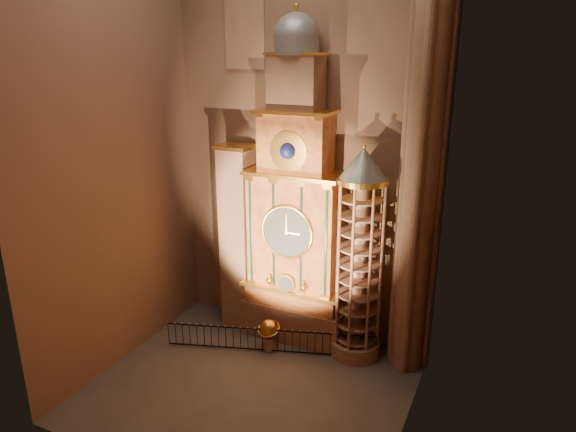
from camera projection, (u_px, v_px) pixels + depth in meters
The scene contains 11 objects.
floor at pixel (251, 387), 23.66m from camera, with size 14.00×14.00×0.00m, color #383330.
wall_back at pixel (304, 131), 25.46m from camera, with size 22.00×22.00×0.00m, color brown.
wall_left at pixel (109, 139), 23.10m from camera, with size 22.00×22.00×0.00m, color brown.
wall_right at pixel (423, 167), 17.47m from camera, with size 22.00×22.00×0.00m, color brown.
astronomical_clock at pixel (295, 219), 25.89m from camera, with size 5.60×2.41×16.70m.
portrait_tower at pixel (238, 238), 27.74m from camera, with size 1.80×1.60×10.20m.
stair_turret at pixel (359, 258), 24.69m from camera, with size 2.50×2.50×10.80m.
gothic_pier at pixel (425, 143), 22.14m from camera, with size 2.04×2.04×22.00m.
stained_glass_window at pixel (244, 14), 24.99m from camera, with size 2.20×0.14×5.20m.
celestial_globe at pixel (269, 332), 26.32m from camera, with size 1.32×1.27×1.70m.
iron_railing at pixel (270, 340), 26.18m from camera, with size 10.24×3.35×1.25m.
Camera 1 is at (10.07, -17.48, 14.76)m, focal length 32.00 mm.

